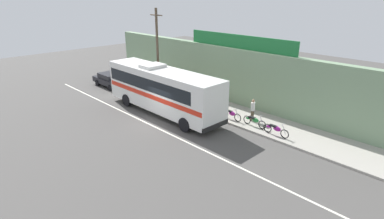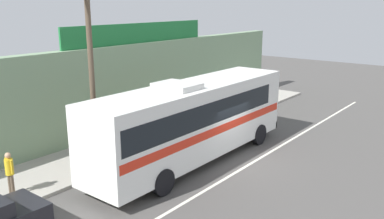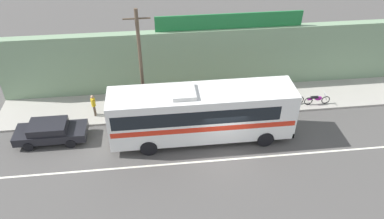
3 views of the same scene
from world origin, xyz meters
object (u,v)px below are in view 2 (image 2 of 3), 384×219
at_px(motorcycle_black, 226,110).
at_px(intercity_bus, 193,118).
at_px(pedestrian_far_left, 210,101).
at_px(pedestrian_near_shop, 10,170).
at_px(motorcycle_orange, 210,117).
at_px(utility_pole, 92,76).
at_px(motorcycle_purple, 245,104).

bearing_deg(motorcycle_black, intercity_bus, -158.15).
height_order(pedestrian_far_left, pedestrian_near_shop, pedestrian_far_left).
height_order(intercity_bus, motorcycle_orange, intercity_bus).
relative_size(intercity_bus, utility_pole, 1.47).
relative_size(motorcycle_orange, pedestrian_far_left, 1.09).
bearing_deg(motorcycle_orange, motorcycle_black, 5.46).
bearing_deg(pedestrian_far_left, intercity_bus, -150.65).
xyz_separation_m(utility_pole, motorcycle_purple, (12.25, 0.14, -3.58)).
distance_m(utility_pole, motorcycle_purple, 12.76).
height_order(intercity_bus, motorcycle_black, intercity_bus).
xyz_separation_m(utility_pole, pedestrian_near_shop, (-3.46, 0.61, -3.06)).
bearing_deg(motorcycle_orange, pedestrian_far_left, 35.95).
bearing_deg(intercity_bus, motorcycle_purple, 16.28).
xyz_separation_m(intercity_bus, motorcycle_black, (6.91, 2.77, -1.50)).
bearing_deg(pedestrian_far_left, motorcycle_purple, -20.23).
relative_size(intercity_bus, motorcycle_orange, 6.22).
bearing_deg(pedestrian_far_left, motorcycle_orange, -144.05).
height_order(motorcycle_purple, pedestrian_near_shop, pedestrian_near_shop).
bearing_deg(pedestrian_far_left, utility_pole, -173.64).
distance_m(motorcycle_purple, pedestrian_near_shop, 15.73).
distance_m(motorcycle_purple, pedestrian_far_left, 2.77).
bearing_deg(motorcycle_orange, intercity_bus, -152.49).
bearing_deg(motorcycle_orange, pedestrian_near_shop, 177.87).
height_order(motorcycle_black, pedestrian_far_left, pedestrian_far_left).
distance_m(motorcycle_orange, motorcycle_black, 1.96).
bearing_deg(motorcycle_purple, pedestrian_far_left, 159.77).
relative_size(motorcycle_orange, motorcycle_black, 0.95).
relative_size(motorcycle_orange, motorcycle_purple, 0.95).
xyz_separation_m(motorcycle_orange, pedestrian_near_shop, (-11.90, 0.44, 0.52)).
distance_m(motorcycle_orange, pedestrian_near_shop, 11.92).
height_order(motorcycle_orange, motorcycle_purple, same).
xyz_separation_m(intercity_bus, pedestrian_far_left, (6.22, 3.50, -0.95)).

